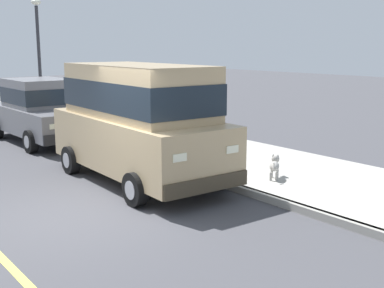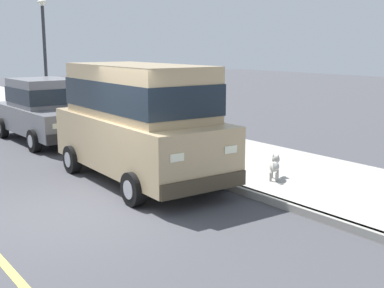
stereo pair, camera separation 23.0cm
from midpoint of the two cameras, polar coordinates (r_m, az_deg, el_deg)
ground_plane at (r=9.11m, az=-12.90°, el=-7.69°), size 80.00×80.00×0.00m
curb at (r=10.71m, az=2.94°, el=-4.17°), size 0.16×64.00×0.14m
sidewalk at (r=11.90m, az=9.63°, el=-2.74°), size 3.60×64.00×0.14m
car_tan_van at (r=10.72m, az=-5.55°, el=3.05°), size 2.25×4.96×2.52m
car_grey_sedan at (r=15.94m, az=-16.14°, el=3.83°), size 2.09×4.63×1.92m
dog_grey at (r=10.63m, az=10.07°, el=-2.45°), size 0.62×0.51×0.49m
street_lamp at (r=19.55m, az=-16.22°, el=10.76°), size 0.36×0.36×4.42m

